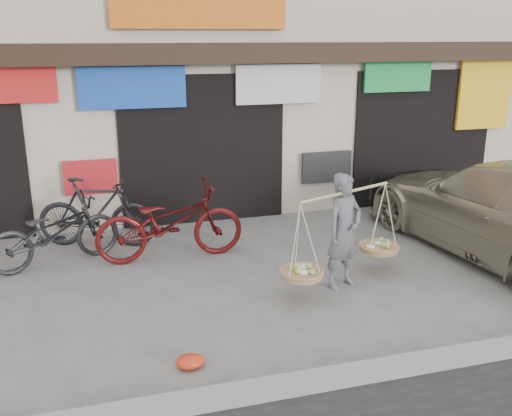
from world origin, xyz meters
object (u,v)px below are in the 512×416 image
object	(u,v)px
bike_2	(170,222)
bike_1	(96,212)
street_vendor	(344,236)
bike_0	(54,232)
suv	(508,208)

from	to	relation	value
bike_2	bike_1	bearing A→B (deg)	49.50
street_vendor	bike_0	bearing A→B (deg)	132.03
street_vendor	bike_0	distance (m)	4.30
bike_0	bike_2	distance (m)	1.73
street_vendor	suv	world-z (taller)	street_vendor
bike_2	street_vendor	bearing A→B (deg)	-128.97
bike_0	bike_1	world-z (taller)	bike_1
street_vendor	bike_1	distance (m)	4.11
bike_0	bike_1	xyz separation A→B (m)	(0.63, 0.64, 0.06)
bike_1	suv	bearing A→B (deg)	-91.26
street_vendor	bike_2	bearing A→B (deg)	120.53
bike_2	suv	bearing A→B (deg)	-105.29
street_vendor	suv	distance (m)	2.98
street_vendor	bike_0	world-z (taller)	street_vendor
bike_1	bike_2	xyz separation A→B (m)	(1.08, -0.89, 0.01)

